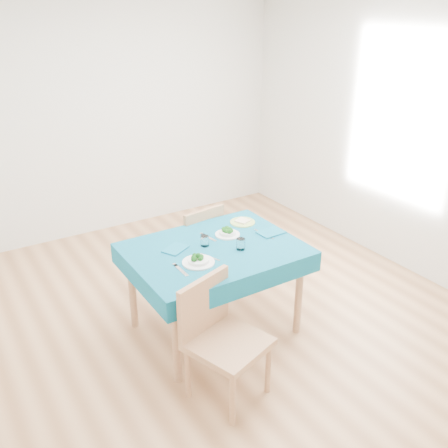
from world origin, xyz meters
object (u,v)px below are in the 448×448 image
bowl_near (198,259)px  table (215,290)px  bowl_far (227,232)px  side_plate (243,222)px  chair_far (192,236)px  chair_near (229,324)px

bowl_near → table: bearing=33.3°
bowl_near → bowl_far: bearing=33.3°
bowl_near → side_plate: bowl_near is taller
chair_far → side_plate: bearing=114.7°
chair_far → bowl_far: size_ratio=5.14×
side_plate → bowl_far: bearing=-150.1°
chair_near → bowl_far: 1.01m
bowl_far → side_plate: bowl_far is taller
chair_near → chair_far: chair_near is taller
chair_far → bowl_near: (-0.41, -0.85, 0.27)m
table → chair_far: size_ratio=1.26×
bowl_far → side_plate: 0.28m
table → chair_far: bearing=75.5°
table → chair_near: chair_near is taller
side_plate → bowl_near: bearing=-147.9°
table → chair_near: size_ratio=1.12×
chair_far → bowl_near: 0.98m
bowl_far → bowl_near: bearing=-146.7°
chair_near → bowl_near: size_ratio=4.91×
table → side_plate: side_plate is taller
bowl_near → side_plate: (0.68, 0.43, -0.03)m
chair_near → chair_far: bearing=52.5°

